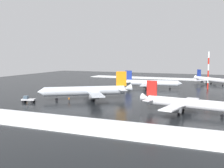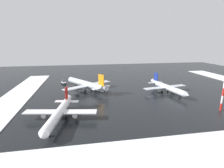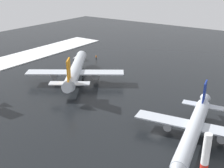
{
  "view_description": "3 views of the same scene",
  "coord_description": "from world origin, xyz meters",
  "px_view_note": "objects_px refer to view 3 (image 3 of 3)",
  "views": [
    {
      "loc": [
        -125.27,
        -37.24,
        17.26
      ],
      "look_at": [
        -21.08,
        6.62,
        4.99
      ],
      "focal_mm": 45.0,
      "sensor_mm": 36.0,
      "label": 1
    },
    {
      "loc": [
        -35.53,
        -83.01,
        26.41
      ],
      "look_at": [
        -19.6,
        5.76,
        4.28
      ],
      "focal_mm": 28.0,
      "sensor_mm": 36.0,
      "label": 2
    },
    {
      "loc": [
        22.5,
        -49.2,
        31.0
      ],
      "look_at": [
        -17.65,
        8.52,
        3.1
      ],
      "focal_mm": 45.0,
      "sensor_mm": 36.0,
      "label": 3
    }
  ],
  "objects_px": {
    "ground_crew_by_nose_gear": "(71,70)",
    "ground_crew_mid_apron": "(96,57)",
    "airplane_far_rear": "(194,129)",
    "airplane_parked_portside": "(76,69)",
    "pushback_tug": "(78,57)"
  },
  "relations": [
    {
      "from": "ground_crew_mid_apron",
      "to": "airplane_parked_portside",
      "type": "bearing_deg",
      "value": 177.81
    },
    {
      "from": "airplane_parked_portside",
      "to": "pushback_tug",
      "type": "distance_m",
      "value": 21.46
    },
    {
      "from": "airplane_far_rear",
      "to": "ground_crew_by_nose_gear",
      "type": "xyz_separation_m",
      "value": [
        -48.05,
        17.13,
        -1.95
      ]
    },
    {
      "from": "pushback_tug",
      "to": "ground_crew_by_nose_gear",
      "type": "distance_m",
      "value": 14.35
    },
    {
      "from": "pushback_tug",
      "to": "ground_crew_mid_apron",
      "type": "bearing_deg",
      "value": -65.82
    },
    {
      "from": "pushback_tug",
      "to": "ground_crew_by_nose_gear",
      "type": "relative_size",
      "value": 2.96
    },
    {
      "from": "pushback_tug",
      "to": "ground_crew_by_nose_gear",
      "type": "xyz_separation_m",
      "value": [
        7.31,
        -12.35,
        -0.31
      ]
    },
    {
      "from": "ground_crew_by_nose_gear",
      "to": "ground_crew_mid_apron",
      "type": "relative_size",
      "value": 1.0
    },
    {
      "from": "airplane_far_rear",
      "to": "ground_crew_mid_apron",
      "type": "relative_size",
      "value": 17.38
    },
    {
      "from": "airplane_far_rear",
      "to": "ground_crew_by_nose_gear",
      "type": "height_order",
      "value": "airplane_far_rear"
    },
    {
      "from": "airplane_parked_portside",
      "to": "ground_crew_by_nose_gear",
      "type": "xyz_separation_m",
      "value": [
        -6.23,
        4.16,
        -2.51
      ]
    },
    {
      "from": "ground_crew_by_nose_gear",
      "to": "ground_crew_mid_apron",
      "type": "height_order",
      "value": "same"
    },
    {
      "from": "ground_crew_by_nose_gear",
      "to": "ground_crew_mid_apron",
      "type": "bearing_deg",
      "value": -151.61
    },
    {
      "from": "airplane_far_rear",
      "to": "airplane_parked_portside",
      "type": "bearing_deg",
      "value": -116.73
    },
    {
      "from": "ground_crew_by_nose_gear",
      "to": "airplane_far_rear",
      "type": "bearing_deg",
      "value": 90.81
    }
  ]
}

